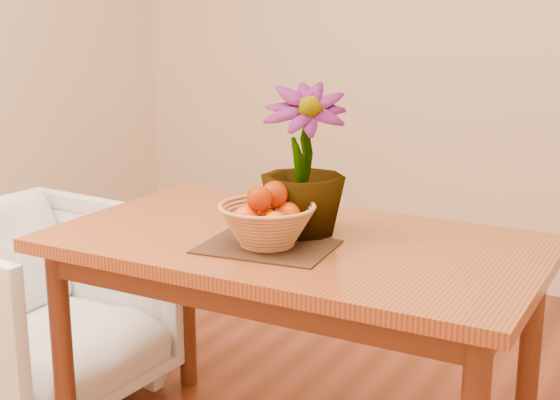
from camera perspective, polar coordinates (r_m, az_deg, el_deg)
The scene contains 7 objects.
wall_back at distance 3.98m, azimuth 14.58°, elevation 12.82°, with size 4.00×0.02×2.70m, color #F7E0BC.
table at distance 2.27m, azimuth 1.08°, elevation -4.87°, with size 1.40×0.80×0.75m.
placemat at distance 2.14m, azimuth -0.94°, elevation -3.44°, with size 0.35×0.27×0.01m, color #321A12.
wicker_basket at distance 2.13m, azimuth -0.95°, elevation -1.98°, with size 0.27×0.27×0.11m.
orange_pile at distance 2.11m, azimuth -0.93°, elevation -0.55°, with size 0.16×0.17×0.13m.
potted_plant at distance 2.22m, azimuth 1.70°, elevation 2.86°, with size 0.24×0.24×0.44m, color #1A4F16.
armchair at distance 2.90m, azimuth -17.51°, elevation -6.99°, with size 0.76×0.71×0.78m, color gray.
Camera 1 is at (0.99, -1.60, 1.39)m, focal length 50.00 mm.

